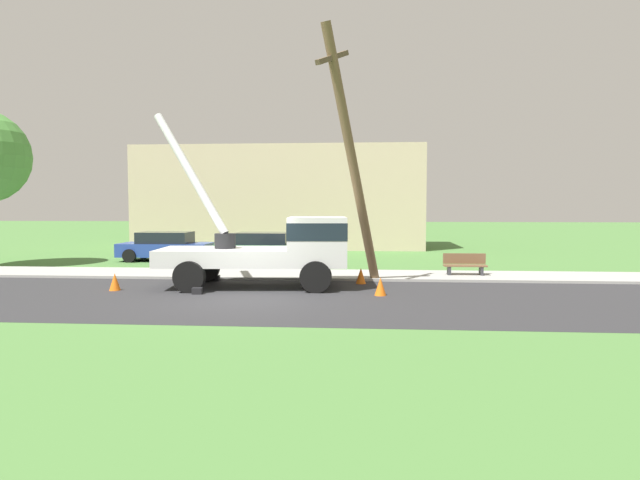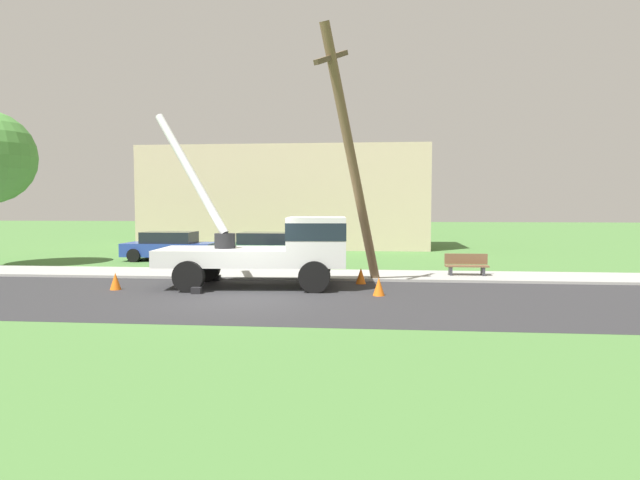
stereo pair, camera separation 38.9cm
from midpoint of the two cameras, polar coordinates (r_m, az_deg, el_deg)
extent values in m
plane|color=#477538|center=(28.22, -1.75, -1.91)|extent=(120.00, 120.00, 0.00)
cube|color=#2B2B2D|center=(16.49, -7.11, -5.96)|extent=(80.00, 7.53, 0.01)
cube|color=#9E9E99|center=(21.49, -4.09, -3.56)|extent=(80.00, 2.78, 0.10)
cube|color=silver|center=(18.66, -9.31, -1.69)|extent=(4.47, 2.72, 0.55)
cube|color=silver|center=(18.31, 0.26, -0.10)|extent=(2.08, 2.54, 1.60)
cube|color=#19232D|center=(18.29, 0.26, 1.00)|extent=(2.10, 2.56, 0.56)
cylinder|color=black|center=(18.61, -9.26, -0.09)|extent=(0.70, 0.70, 0.50)
cylinder|color=silver|center=(19.51, -12.71, 6.80)|extent=(2.97, 1.45, 4.26)
cube|color=black|center=(17.49, -12.08, -5.14)|extent=(0.32, 0.32, 0.20)
cube|color=black|center=(20.29, -10.20, -3.90)|extent=(0.32, 0.32, 0.20)
cylinder|color=black|center=(17.22, 0.05, -3.85)|extent=(1.00, 0.30, 1.00)
cylinder|color=black|center=(19.60, 0.19, -2.93)|extent=(1.00, 0.30, 1.00)
cylinder|color=black|center=(17.74, -12.89, -3.72)|extent=(1.00, 0.30, 1.00)
cylinder|color=black|center=(20.06, -11.23, -2.85)|extent=(1.00, 0.30, 1.00)
cylinder|color=brown|center=(18.60, 3.98, 8.08)|extent=(2.06, 3.29, 8.49)
cube|color=brown|center=(18.08, 1.84, 18.45)|extent=(1.00, 1.58, 0.81)
cone|color=orange|center=(16.79, 6.80, -4.83)|extent=(0.36, 0.36, 0.56)
cone|color=orange|center=(18.96, -19.94, -4.05)|extent=(0.36, 0.36, 0.56)
cone|color=orange|center=(19.22, 4.85, -3.74)|extent=(0.36, 0.36, 0.56)
cube|color=#263F99|center=(28.04, -14.97, -0.95)|extent=(4.41, 1.83, 0.65)
cube|color=black|center=(28.00, -14.99, 0.28)|extent=(2.48, 1.67, 0.55)
cylinder|color=black|center=(26.74, -12.71, -1.63)|extent=(0.64, 0.22, 0.64)
cylinder|color=black|center=(28.45, -11.59, -1.29)|extent=(0.64, 0.22, 0.64)
cylinder|color=black|center=(27.77, -18.42, -1.53)|extent=(0.64, 0.22, 0.64)
cylinder|color=black|center=(29.42, -17.02, -1.22)|extent=(0.64, 0.22, 0.64)
cube|color=#1E6638|center=(26.47, -5.23, -1.11)|extent=(4.44, 1.90, 0.65)
cube|color=black|center=(26.43, -5.24, 0.19)|extent=(2.50, 1.71, 0.55)
cylinder|color=black|center=(25.34, -2.44, -1.83)|extent=(0.64, 0.22, 0.64)
cylinder|color=black|center=(27.11, -1.83, -1.46)|extent=(0.64, 0.22, 0.64)
cylinder|color=black|center=(25.97, -8.78, -1.74)|extent=(0.64, 0.22, 0.64)
cylinder|color=black|center=(27.70, -7.78, -1.39)|extent=(0.64, 0.22, 0.64)
cube|color=brown|center=(21.46, 15.51, -2.62)|extent=(1.60, 0.44, 0.06)
cube|color=brown|center=(21.63, 15.43, -1.90)|extent=(1.60, 0.06, 0.40)
cube|color=#333338|center=(21.39, 13.91, -3.22)|extent=(0.10, 0.40, 0.45)
cube|color=#333338|center=(21.60, 17.07, -3.21)|extent=(0.10, 0.40, 0.45)
cube|color=#C6B293|center=(35.95, -3.15, 4.40)|extent=(18.00, 6.00, 6.40)
camera|label=1|loc=(0.19, -89.42, 0.04)|focal=30.79mm
camera|label=2|loc=(0.19, 90.58, -0.04)|focal=30.79mm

